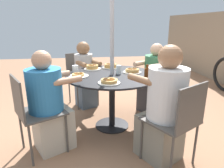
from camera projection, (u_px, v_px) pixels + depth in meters
ground_plane at (112, 125)px, 2.85m from camera, size 12.00×12.00×0.00m
patio_table at (112, 83)px, 2.67m from camera, size 1.22×1.22×0.75m
umbrella_pole at (112, 43)px, 2.51m from camera, size 0.05×0.05×2.33m
patio_chair_north at (81, 74)px, 3.54m from camera, size 0.59×0.59×0.90m
diner_north at (85, 77)px, 3.40m from camera, size 0.55×0.47×1.11m
patio_chair_east at (33, 110)px, 2.10m from camera, size 0.61×0.61×0.90m
diner_east at (49, 107)px, 2.20m from camera, size 0.56×0.61×1.14m
patio_chair_south at (178, 119)px, 1.90m from camera, size 0.61×0.61×0.90m
diner_south at (163, 110)px, 2.03m from camera, size 0.64×0.58×1.22m
patio_chair_west at (161, 78)px, 3.32m from camera, size 0.62×0.62×0.90m
diner_west at (154, 81)px, 3.23m from camera, size 0.53×0.58×1.11m
pancake_plate_a at (111, 66)px, 3.00m from camera, size 0.25×0.25×0.08m
pancake_plate_b at (132, 71)px, 2.72m from camera, size 0.25×0.25×0.07m
pancake_plate_c at (78, 75)px, 2.53m from camera, size 0.25×0.25×0.05m
pancake_plate_d at (109, 82)px, 2.24m from camera, size 0.25×0.25×0.06m
pancake_plate_e at (92, 67)px, 2.92m from camera, size 0.25×0.25×0.08m
syrup_bottle at (147, 72)px, 2.49m from camera, size 0.09×0.06×0.16m
coffee_cup at (75, 69)px, 2.75m from camera, size 0.08×0.08×0.09m
drinking_glass_a at (119, 70)px, 2.65m from camera, size 0.07×0.07×0.12m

